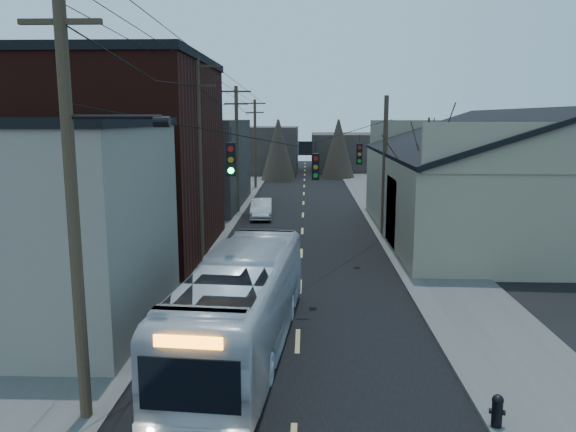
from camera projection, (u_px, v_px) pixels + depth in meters
The scene contains 14 objects.
road_surface at pixel (303, 220), 39.92m from camera, with size 9.00×110.00×0.02m, color black.
sidewalk_left at pixel (212, 219), 40.13m from camera, with size 4.00×110.00×0.12m, color #474744.
sidewalk_right at pixel (394, 220), 39.70m from camera, with size 4.00×110.00×0.12m, color #474744.
building_clapboard at pixel (32, 228), 18.94m from camera, with size 8.00×8.00×7.00m, color slate.
building_brick at pixel (112, 160), 29.54m from camera, with size 10.00×12.00×10.00m, color #33100B.
building_left_far at pixel (187, 164), 45.54m from camera, with size 9.00×14.00×7.00m, color #2D2824.
warehouse at pixel (516, 192), 34.11m from camera, with size 16.16×20.60×7.73m.
building_far_left at pixel (259, 150), 74.06m from camera, with size 10.00×12.00×6.00m, color #2D2824.
building_far_right at pixel (355, 152), 78.64m from camera, with size 12.00×14.00×5.00m, color #2D2824.
bare_tree at pixel (426, 187), 29.24m from camera, with size 0.40×0.40×7.20m, color black.
utility_lines at pixel (250, 156), 33.40m from camera, with size 11.24×45.28×10.50m.
bus at pixel (241, 304), 17.22m from camera, with size 2.58×11.02×3.07m, color silver.
parked_car at pixel (261, 209), 40.48m from camera, with size 1.49×4.27×1.41m, color #B3B5BC.
fire_hydrant at pixel (497, 409), 12.95m from camera, with size 0.38×0.27×0.79m.
Camera 1 is at (0.26, -9.29, 7.19)m, focal length 35.00 mm.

